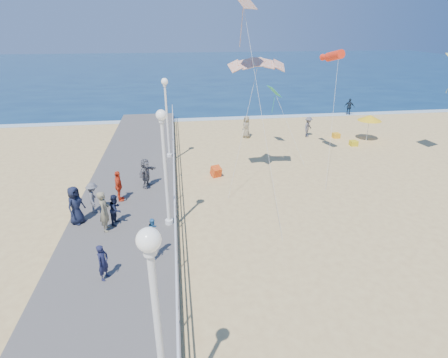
{
  "coord_description": "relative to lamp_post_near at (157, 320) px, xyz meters",
  "views": [
    {
      "loc": [
        -4.77,
        -14.15,
        8.88
      ],
      "look_at": [
        -2.5,
        2.0,
        1.6
      ],
      "focal_mm": 28.0,
      "sensor_mm": 36.0,
      "label": 1
    }
  ],
  "objects": [
    {
      "name": "railing",
      "position": [
        0.3,
        9.0,
        -2.41
      ],
      "size": [
        0.05,
        42.0,
        0.55
      ],
      "color": "white",
      "rests_on": "boardwalk"
    },
    {
      "name": "beach_chair_right",
      "position": [
        13.96,
        21.75,
        -3.46
      ],
      "size": [
        0.55,
        0.55,
        0.4
      ],
      "primitive_type": "cube",
      "color": "#F8A91A",
      "rests_on": "ground"
    },
    {
      "name": "woman_holding_toddler",
      "position": [
        -0.66,
        6.28,
        -2.53
      ],
      "size": [
        0.54,
        0.63,
        1.46
      ],
      "primitive_type": "imported",
      "rotation": [
        0.0,
        0.0,
        1.15
      ],
      "color": "white",
      "rests_on": "boardwalk"
    },
    {
      "name": "ocean",
      "position": [
        5.35,
        74.0,
        -3.65
      ],
      "size": [
        160.0,
        90.0,
        0.05
      ],
      "primitive_type": "cube",
      "color": "#0D2C50",
      "rests_on": "ground"
    },
    {
      "name": "spectator_2",
      "position": [
        -3.62,
        10.68,
        -2.5
      ],
      "size": [
        0.73,
        1.07,
        1.52
      ],
      "primitive_type": "imported",
      "rotation": [
        0.0,
        0.0,
        1.74
      ],
      "color": "slate",
      "rests_on": "boardwalk"
    },
    {
      "name": "spectator_6",
      "position": [
        -2.75,
        8.85,
        -2.31
      ],
      "size": [
        0.48,
        0.71,
        1.89
      ],
      "primitive_type": "imported",
      "rotation": [
        0.0,
        0.0,
        1.53
      ],
      "color": "#827859",
      "rests_on": "boardwalk"
    },
    {
      "name": "lamp_post_near",
      "position": [
        0.0,
        0.0,
        0.0
      ],
      "size": [
        0.44,
        0.44,
        5.32
      ],
      "color": "white",
      "rests_on": "boardwalk"
    },
    {
      "name": "lamp_post_mid",
      "position": [
        0.0,
        9.0,
        0.0
      ],
      "size": [
        0.44,
        0.44,
        5.32
      ],
      "color": "white",
      "rests_on": "boardwalk"
    },
    {
      "name": "kite_parafoil",
      "position": [
        5.11,
        14.13,
        3.33
      ],
      "size": [
        3.16,
        0.94,
        0.65
      ],
      "primitive_type": null,
      "rotation": [
        0.44,
        0.0,
        0.0
      ],
      "color": "#D34F18"
    },
    {
      "name": "spectator_0",
      "position": [
        -2.28,
        5.48,
        -2.56
      ],
      "size": [
        0.52,
        0.61,
        1.41
      ],
      "primitive_type": "imported",
      "rotation": [
        0.0,
        0.0,
        1.14
      ],
      "color": "#1B1E3D",
      "rests_on": "boardwalk"
    },
    {
      "name": "beach_walker_c",
      "position": [
        6.43,
        22.87,
        -2.74
      ],
      "size": [
        0.81,
        1.03,
        1.84
      ],
      "primitive_type": "imported",
      "rotation": [
        0.0,
        0.0,
        -1.29
      ],
      "color": "#82765A",
      "rests_on": "ground"
    },
    {
      "name": "ground",
      "position": [
        5.35,
        9.0,
        -3.66
      ],
      "size": [
        160.0,
        160.0,
        0.0
      ],
      "primitive_type": "plane",
      "color": "#E8C679",
      "rests_on": "ground"
    },
    {
      "name": "toddler_held",
      "position": [
        -0.51,
        6.43,
        -1.94
      ],
      "size": [
        0.52,
        0.57,
        0.95
      ],
      "primitive_type": "imported",
      "rotation": [
        0.0,
        0.0,
        1.15
      ],
      "color": "teal",
      "rests_on": "boardwalk"
    },
    {
      "name": "beach_walker_a",
      "position": [
        11.67,
        22.41,
        -2.8
      ],
      "size": [
        1.23,
        1.25,
        1.73
      ],
      "primitive_type": "imported",
      "rotation": [
        0.0,
        0.0,
        0.82
      ],
      "color": "#5D5B61",
      "rests_on": "ground"
    },
    {
      "name": "spectator_5",
      "position": [
        -1.25,
        13.21,
        -2.42
      ],
      "size": [
        1.18,
        1.61,
        1.68
      ],
      "primitive_type": "imported",
      "rotation": [
        0.0,
        0.0,
        1.08
      ],
      "color": "slate",
      "rests_on": "boardwalk"
    },
    {
      "name": "spectator_4",
      "position": [
        -4.18,
        9.67,
        -2.35
      ],
      "size": [
        0.95,
        1.07,
        1.83
      ],
      "primitive_type": "imported",
      "rotation": [
        0.0,
        0.0,
        1.06
      ],
      "color": "#161C32",
      "rests_on": "boardwalk"
    },
    {
      "name": "kite_windsock",
      "position": [
        10.64,
        16.73,
        3.38
      ],
      "size": [
        0.97,
        2.45,
        1.03
      ],
      "primitive_type": "cylinder",
      "rotation": [
        1.36,
        0.0,
        0.17
      ],
      "color": "#FF3115"
    },
    {
      "name": "spectator_7",
      "position": [
        -2.37,
        9.38,
        -2.53
      ],
      "size": [
        0.71,
        0.82,
        1.45
      ],
      "primitive_type": "imported",
      "rotation": [
        0.0,
        0.0,
        1.32
      ],
      "color": "#181E35",
      "rests_on": "boardwalk"
    },
    {
      "name": "boardwalk",
      "position": [
        -2.15,
        9.0,
        -3.46
      ],
      "size": [
        5.0,
        44.0,
        0.4
      ],
      "primitive_type": "cube",
      "color": "#66625C",
      "rests_on": "ground"
    },
    {
      "name": "lamp_post_far",
      "position": [
        0.0,
        18.0,
        0.0
      ],
      "size": [
        0.44,
        0.44,
        5.32
      ],
      "color": "white",
      "rests_on": "boardwalk"
    },
    {
      "name": "beach_chair_left",
      "position": [
        14.45,
        19.58,
        -3.46
      ],
      "size": [
        0.55,
        0.55,
        0.4
      ],
      "primitive_type": "cube",
      "color": "yellow",
      "rests_on": "ground"
    },
    {
      "name": "surf_line",
      "position": [
        5.35,
        29.5,
        -3.63
      ],
      "size": [
        160.0,
        1.2,
        0.04
      ],
      "primitive_type": "cube",
      "color": "white",
      "rests_on": "ground"
    },
    {
      "name": "box_kite",
      "position": [
        2.9,
        14.97,
        -3.36
      ],
      "size": [
        0.76,
        0.85,
        0.74
      ],
      "primitive_type": "cube",
      "rotation": [
        0.31,
        0.0,
        0.35
      ],
      "color": "red",
      "rests_on": "ground"
    },
    {
      "name": "spectator_3",
      "position": [
        -2.54,
        11.69,
        -2.44
      ],
      "size": [
        0.45,
        0.98,
        1.65
      ],
      "primitive_type": "imported",
      "rotation": [
        0.0,
        0.0,
        1.62
      ],
      "color": "red",
      "rests_on": "boardwalk"
    },
    {
      "name": "beach_walker_b",
      "position": [
        18.72,
        29.22,
        -2.79
      ],
      "size": [
        1.08,
        0.93,
        1.74
      ],
      "primitive_type": "imported",
      "rotation": [
        0.0,
        0.0,
        2.55
      ],
      "color": "#1A2839",
      "rests_on": "ground"
    },
    {
      "name": "beach_umbrella",
      "position": [
        16.13,
        20.69,
        -1.75
      ],
      "size": [
        1.9,
        1.9,
        2.14
      ],
      "color": "white",
      "rests_on": "ground"
    },
    {
      "name": "kite_diamond_green",
      "position": [
        7.82,
        19.98,
        0.7
      ],
      "size": [
        0.93,
        1.16,
        0.75
      ],
      "primitive_type": "cube",
      "rotation": [
        0.76,
        0.0,
        1.71
      ],
      "color": "#26B573"
    }
  ]
}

